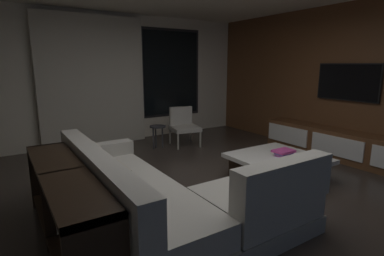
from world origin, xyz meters
name	(u,v)px	position (x,y,z in m)	size (l,w,h in m)	color
floor	(222,200)	(0.00, 0.00, 0.00)	(9.20, 9.20, 0.00)	#332B26
back_wall_with_window	(115,79)	(-0.06, 3.62, 1.34)	(6.60, 0.30, 2.70)	beige
media_wall	(366,83)	(3.06, 0.00, 1.35)	(0.12, 7.80, 2.70)	brown
sectional_couch	(163,199)	(-0.88, -0.12, 0.29)	(1.98, 2.50, 0.82)	gray
coffee_table	(278,168)	(1.09, 0.08, 0.19)	(1.16, 1.16, 0.36)	black
book_stack_on_coffee_table	(284,153)	(1.17, 0.05, 0.41)	(0.30, 0.21, 0.09)	#D065CC
accent_chair_near_window	(183,124)	(0.99, 2.54, 0.43)	(0.63, 0.65, 0.78)	#B2ADA0
side_stool	(158,130)	(0.40, 2.56, 0.37)	(0.32, 0.32, 0.46)	#333338
media_console	(346,147)	(2.77, 0.05, 0.25)	(0.46, 3.10, 0.52)	brown
mounted_tv	(348,82)	(2.95, 0.25, 1.35)	(0.05, 1.11, 0.64)	black
console_table_behind_couch	(66,204)	(-1.79, 0.01, 0.42)	(0.40, 2.10, 0.74)	black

